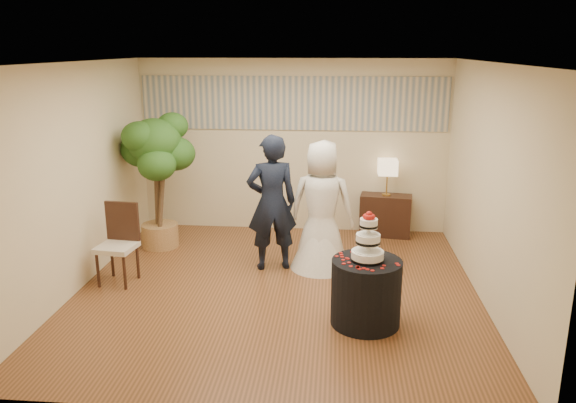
# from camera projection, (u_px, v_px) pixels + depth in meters

# --- Properties ---
(floor) EXTENTS (5.00, 5.00, 0.00)m
(floor) POSITION_uv_depth(u_px,v_px,m) (277.00, 289.00, 7.12)
(floor) COLOR brown
(floor) RESTS_ON ground
(ceiling) EXTENTS (5.00, 5.00, 0.00)m
(ceiling) POSITION_uv_depth(u_px,v_px,m) (276.00, 62.00, 6.37)
(ceiling) COLOR white
(ceiling) RESTS_ON wall_back
(wall_back) EXTENTS (5.00, 0.06, 2.80)m
(wall_back) POSITION_uv_depth(u_px,v_px,m) (293.00, 147.00, 9.14)
(wall_back) COLOR beige
(wall_back) RESTS_ON ground
(wall_front) EXTENTS (5.00, 0.06, 2.80)m
(wall_front) POSITION_uv_depth(u_px,v_px,m) (243.00, 257.00, 4.34)
(wall_front) COLOR beige
(wall_front) RESTS_ON ground
(wall_left) EXTENTS (0.06, 5.00, 2.80)m
(wall_left) POSITION_uv_depth(u_px,v_px,m) (77.00, 178.00, 6.95)
(wall_left) COLOR beige
(wall_left) RESTS_ON ground
(wall_right) EXTENTS (0.06, 5.00, 2.80)m
(wall_right) POSITION_uv_depth(u_px,v_px,m) (490.00, 186.00, 6.53)
(wall_right) COLOR beige
(wall_right) RESTS_ON ground
(mural_border) EXTENTS (4.90, 0.02, 0.85)m
(mural_border) POSITION_uv_depth(u_px,v_px,m) (293.00, 103.00, 8.94)
(mural_border) COLOR #A4A296
(mural_border) RESTS_ON wall_back
(groom) EXTENTS (0.78, 0.61, 1.87)m
(groom) POSITION_uv_depth(u_px,v_px,m) (272.00, 203.00, 7.58)
(groom) COLOR black
(groom) RESTS_ON floor
(bride) EXTENTS (0.96, 0.94, 1.79)m
(bride) POSITION_uv_depth(u_px,v_px,m) (322.00, 205.00, 7.60)
(bride) COLOR white
(bride) RESTS_ON floor
(cake_table) EXTENTS (0.98, 0.98, 0.74)m
(cake_table) POSITION_uv_depth(u_px,v_px,m) (366.00, 292.00, 6.15)
(cake_table) COLOR black
(cake_table) RESTS_ON floor
(wedding_cake) EXTENTS (0.36, 0.36, 0.56)m
(wedding_cake) POSITION_uv_depth(u_px,v_px,m) (368.00, 236.00, 5.98)
(wedding_cake) COLOR white
(wedding_cake) RESTS_ON cake_table
(console) EXTENTS (0.85, 0.47, 0.68)m
(console) POSITION_uv_depth(u_px,v_px,m) (385.00, 215.00, 9.08)
(console) COLOR black
(console) RESTS_ON floor
(table_lamp) EXTENTS (0.30, 0.30, 0.58)m
(table_lamp) POSITION_uv_depth(u_px,v_px,m) (387.00, 177.00, 8.91)
(table_lamp) COLOR beige
(table_lamp) RESTS_ON console
(ficus_tree) EXTENTS (1.03, 1.03, 2.08)m
(ficus_tree) POSITION_uv_depth(u_px,v_px,m) (157.00, 181.00, 8.38)
(ficus_tree) COLOR #29561B
(ficus_tree) RESTS_ON floor
(side_chair) EXTENTS (0.53, 0.54, 1.04)m
(side_chair) POSITION_uv_depth(u_px,v_px,m) (116.00, 245.00, 7.19)
(side_chair) COLOR black
(side_chair) RESTS_ON floor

